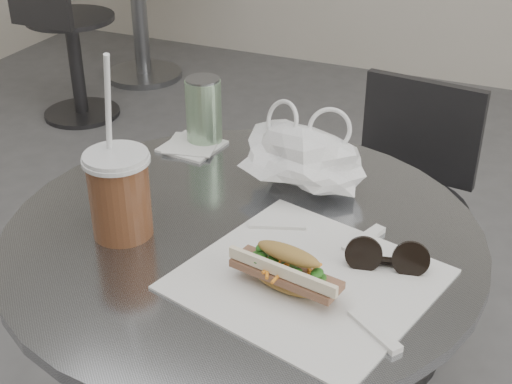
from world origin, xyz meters
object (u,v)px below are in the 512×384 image
at_px(drink_can, 204,111).
at_px(sunglasses, 387,259).
at_px(iced_coffee, 119,193).
at_px(chair_far, 390,245).
at_px(banh_mi, 287,270).
at_px(cafe_table, 244,360).
at_px(bg_chair, 68,49).

bearing_deg(drink_can, sunglasses, -32.21).
bearing_deg(iced_coffee, sunglasses, 9.50).
height_order(chair_far, banh_mi, banh_mi).
relative_size(cafe_table, sunglasses, 6.25).
distance_m(banh_mi, drink_can, 0.50).
bearing_deg(sunglasses, iced_coffee, 176.78).
distance_m(cafe_table, chair_far, 0.69).
height_order(cafe_table, iced_coffee, iced_coffee).
height_order(cafe_table, bg_chair, same).
distance_m(bg_chair, drink_can, 2.00).
xyz_separation_m(cafe_table, bg_chair, (-1.60, 1.61, -0.13)).
xyz_separation_m(cafe_table, chair_far, (0.10, 0.67, -0.14)).
relative_size(sunglasses, drink_can, 0.92).
bearing_deg(banh_mi, drink_can, 140.95).
bearing_deg(banh_mi, iced_coffee, -176.30).
bearing_deg(iced_coffee, cafe_table, 25.98).
relative_size(chair_far, banh_mi, 3.53).
bearing_deg(drink_can, banh_mi, -49.42).
distance_m(sunglasses, drink_can, 0.52).
bearing_deg(cafe_table, banh_mi, -43.86).
bearing_deg(drink_can, bg_chair, 136.10).
height_order(banh_mi, iced_coffee, iced_coffee).
relative_size(cafe_table, drink_can, 5.74).
distance_m(bg_chair, iced_coffee, 2.27).
bearing_deg(cafe_table, iced_coffee, -154.02).
height_order(banh_mi, sunglasses, banh_mi).
relative_size(banh_mi, sunglasses, 1.69).
distance_m(bg_chair, sunglasses, 2.49).
xyz_separation_m(bg_chair, sunglasses, (1.84, -1.62, 0.43)).
relative_size(bg_chair, banh_mi, 3.59).
bearing_deg(bg_chair, chair_far, -28.94).
relative_size(iced_coffee, drink_can, 2.24).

